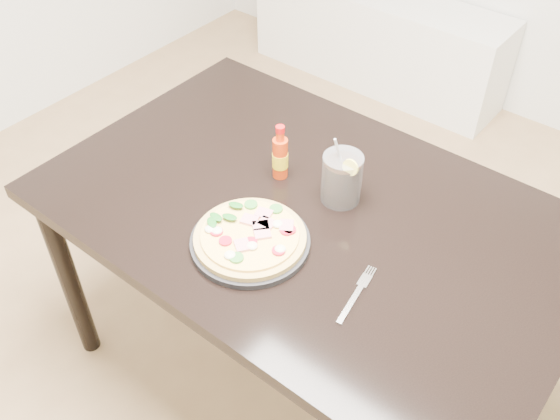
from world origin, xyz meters
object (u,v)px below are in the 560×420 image
Objects in this scene: media_console at (377,39)px; dining_table at (308,231)px; fork at (357,292)px; pizza at (250,236)px; cola_cup at (342,179)px; plate at (250,242)px; hot_sauce_bottle at (280,157)px.

dining_table is at bearing -64.61° from media_console.
fork reaches higher than dining_table.
pizza is at bearing -99.82° from dining_table.
cola_cup is at bearing 74.82° from pizza.
pizza is 0.30m from fork.
pizza is at bearing -67.71° from media_console.
plate is 0.29m from cola_cup.
cola_cup is at bearing 63.46° from dining_table.
fork is (0.29, 0.03, -0.02)m from pizza.
pizza is at bearing 177.27° from fork.
cola_cup reaches higher than dining_table.
cola_cup is 0.14× the size of media_console.
hot_sauce_bottle is 0.88× the size of fork.
dining_table is at bearing 80.20° from plate.
plate is 1.51× the size of cola_cup.
dining_table is at bearing -21.99° from hot_sauce_bottle.
media_console is (-0.83, 1.75, -0.42)m from dining_table.
pizza is 1.41× the size of cola_cup.
hot_sauce_bottle is (-0.14, 0.06, 0.15)m from dining_table.
plate is at bearing 177.45° from fork.
fork reaches higher than media_console.
cola_cup is (0.18, 0.03, 0.00)m from hot_sauce_bottle.
dining_table is at bearing 138.86° from fork.
plate reaches higher than dining_table.
hot_sauce_bottle is (-0.11, 0.25, 0.06)m from plate.
pizza is 1.67× the size of hot_sauce_bottle.
dining_table is 0.22m from plate.
pizza is 0.29m from cola_cup.
media_console is (-0.69, 1.69, -0.57)m from hot_sauce_bottle.
cola_cup reaches higher than hot_sauce_bottle.
pizza is (0.00, 0.00, 0.02)m from plate.
media_console is (-0.80, 1.94, -0.53)m from pizza.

